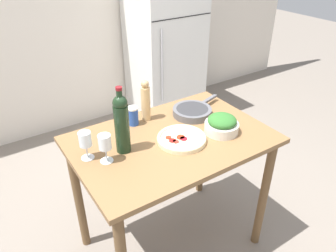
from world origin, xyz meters
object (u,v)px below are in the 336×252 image
Objects in this scene: wine_glass_near at (105,144)px; pepper_mill at (146,101)px; homemade_pizza at (182,139)px; refrigerator at (165,46)px; wine_bottle at (122,123)px; salt_canister at (133,116)px; salad_bowl at (222,124)px; wine_glass_far at (85,140)px; cast_iron_skillet at (192,111)px.

wine_glass_near is 0.48m from pepper_mill.
refrigerator is at bearing 60.00° from homemade_pizza.
wine_bottle is 0.30m from salt_canister.
homemade_pizza is (0.04, -0.33, -0.11)m from pepper_mill.
salt_canister is at bearing 137.17° from salad_bowl.
refrigerator reaches higher than wine_glass_far.
cast_iron_skillet is at bearing 5.72° from wine_glass_far.
wine_glass_near is (-1.42, -1.65, 0.17)m from refrigerator.
homemade_pizza is (-0.99, -1.71, 0.07)m from refrigerator.
wine_glass_near is 0.40m from salt_canister.
wine_bottle reaches higher than wine_glass_far.
salad_bowl is (0.77, -0.19, -0.06)m from wine_glass_far.
wine_glass_near is 1.35× the size of salt_canister.
pepper_mill reaches higher than wine_glass_near.
wine_glass_far is at bearing 167.86° from wine_bottle.
wine_glass_far is at bearing 166.08° from salad_bowl.
wine_glass_near reaches higher than cast_iron_skillet.
wine_glass_near is at bearing -138.62° from salt_canister.
wine_bottle is 0.14m from wine_glass_near.
refrigerator is 1.98m from homemade_pizza.
cast_iron_skillet is (0.28, -0.12, -0.10)m from pepper_mill.
wine_glass_far is 0.54m from homemade_pizza.
wine_glass_far is (-1.50, -1.57, 0.17)m from refrigerator.
wine_bottle is 0.59m from cast_iron_skillet.
pepper_mill is 0.95× the size of homemade_pizza.
refrigerator is 2.09m from wine_bottle.
cast_iron_skillet is at bearing 11.80° from wine_bottle.
refrigerator is 2.19m from wine_glass_near.
refrigerator is at bearing 50.97° from wine_bottle.
wine_bottle is at bearing 19.48° from wine_glass_near.
homemade_pizza is at bearing -7.46° from wine_glass_near.
salt_canister reaches higher than salad_bowl.
wine_bottle is 1.87× the size of salad_bowl.
refrigerator reaches higher than wine_glass_near.
pepper_mill is (0.47, 0.19, 0.02)m from wine_glass_far.
cast_iron_skillet is (0.68, 0.16, -0.08)m from wine_glass_near.
homemade_pizza is at bearing -82.77° from pepper_mill.
refrigerator reaches higher than cast_iron_skillet.
wine_glass_near is 1.00× the size of wine_glass_far.
wine_glass_near is 0.11m from wine_glass_far.
refrigerator reaches higher than salad_bowl.
salad_bowl is 0.72× the size of homemade_pizza.
salt_canister is (0.18, 0.22, -0.12)m from wine_bottle.
pepper_mill reaches higher than homemade_pizza.
homemade_pizza is 0.32m from cast_iron_skillet.
wine_glass_far is 1.35× the size of salt_canister.
wine_bottle is (-1.30, -1.61, 0.23)m from refrigerator.
wine_glass_far is 0.76m from cast_iron_skillet.
pepper_mill is 0.12m from salt_canister.
salad_bowl is at bearing -51.94° from pepper_mill.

